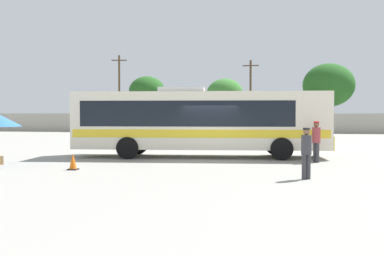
{
  "coord_description": "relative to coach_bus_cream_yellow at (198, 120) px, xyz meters",
  "views": [
    {
      "loc": [
        2.37,
        -20.8,
        2.16
      ],
      "look_at": [
        -1.3,
        2.31,
        1.37
      ],
      "focal_mm": 41.67,
      "sensor_mm": 36.0,
      "label": 1
    }
  ],
  "objects": [
    {
      "name": "parked_car_third_red",
      "position": [
        2.91,
        24.29,
        -1.07
      ],
      "size": [
        4.36,
        2.26,
        1.4
      ],
      "color": "red",
      "rests_on": "ground_plane"
    },
    {
      "name": "passenger_waiting_on_apron",
      "position": [
        4.55,
        -6.7,
        -0.87
      ],
      "size": [
        0.44,
        0.44,
        1.68
      ],
      "color": "#38383D",
      "rests_on": "ground_plane"
    },
    {
      "name": "roadside_tree_left",
      "position": [
        -10.93,
        31.72,
        2.94
      ],
      "size": [
        4.44,
        4.44,
        6.67
      ],
      "color": "brown",
      "rests_on": "ground_plane"
    },
    {
      "name": "parked_car_second_dark_blue",
      "position": [
        -2.59,
        23.99,
        -1.07
      ],
      "size": [
        4.52,
        2.1,
        1.4
      ],
      "color": "navy",
      "rests_on": "ground_plane"
    },
    {
      "name": "roadside_tree_midright",
      "position": [
        10.75,
        32.51,
        3.58
      ],
      "size": [
        5.97,
        5.97,
        7.95
      ],
      "color": "brown",
      "rests_on": "ground_plane"
    },
    {
      "name": "roadside_tree_midleft",
      "position": [
        -1.53,
        33.92,
        2.66
      ],
      "size": [
        4.57,
        4.57,
        6.44
      ],
      "color": "brown",
      "rests_on": "ground_plane"
    },
    {
      "name": "utility_pole_near",
      "position": [
        -13.77,
        29.59,
        2.87
      ],
      "size": [
        1.79,
        0.42,
        9.02
      ],
      "color": "#4C3823",
      "rests_on": "ground_plane"
    },
    {
      "name": "parked_car_leftmost_grey",
      "position": [
        -8.91,
        23.76,
        -1.05
      ],
      "size": [
        4.38,
        2.02,
        1.45
      ],
      "color": "slate",
      "rests_on": "ground_plane"
    },
    {
      "name": "traffic_cone_on_apron",
      "position": [
        -3.97,
        -5.62,
        -1.52
      ],
      "size": [
        0.36,
        0.36,
        0.64
      ],
      "color": "black",
      "rests_on": "ground_plane"
    },
    {
      "name": "perimeter_wall",
      "position": [
        0.77,
        27.04,
        -0.77
      ],
      "size": [
        80.0,
        0.3,
        2.11
      ],
      "primitive_type": "cube",
      "color": "#9E998C",
      "rests_on": "ground_plane"
    },
    {
      "name": "attendant_by_bus_door",
      "position": [
        5.46,
        -1.56,
        -0.8
      ],
      "size": [
        0.49,
        0.49,
        1.79
      ],
      "color": "#38383D",
      "rests_on": "ground_plane"
    },
    {
      "name": "ground_plane",
      "position": [
        0.77,
        9.26,
        -1.82
      ],
      "size": [
        300.0,
        300.0,
        0.0
      ],
      "primitive_type": "plane",
      "color": "gray"
    },
    {
      "name": "utility_pole_far",
      "position": [
        1.78,
        28.75,
        2.38
      ],
      "size": [
        1.8,
        0.34,
        8.04
      ],
      "color": "#4C3823",
      "rests_on": "ground_plane"
    },
    {
      "name": "coach_bus_cream_yellow",
      "position": [
        0.0,
        0.0,
        0.0
      ],
      "size": [
        12.4,
        3.57,
        3.41
      ],
      "color": "silver",
      "rests_on": "ground_plane"
    }
  ]
}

